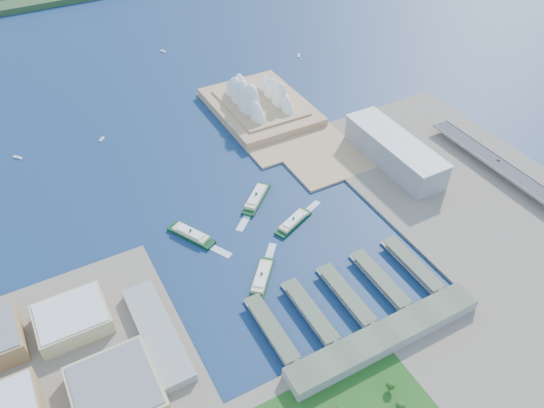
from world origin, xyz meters
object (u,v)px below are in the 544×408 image
toaster_building (394,151)px  ferry_a (191,233)px  ferry_d (293,221)px  car_c (498,160)px  ferry_b (256,197)px  opera_house (260,92)px  ferry_c (262,276)px

toaster_building → ferry_a: (-282.52, -0.06, -14.94)m
toaster_building → ferry_d: toaster_building is taller
ferry_a → ferry_d: (110.75, -36.95, -0.40)m
ferry_d → car_c: (280.77, -37.29, 10.35)m
ferry_b → ferry_d: (18.01, -57.52, -0.60)m
toaster_building → opera_house: bearing=114.2°
ferry_a → ferry_d: 116.75m
ferry_a → car_c: bearing=-39.1°
ferry_d → car_c: car_c is taller
opera_house → ferry_b: opera_house is taller
opera_house → ferry_c: bearing=-117.5°
ferry_a → ferry_b: size_ratio=0.97×
ferry_d → car_c: 283.43m
ferry_c → ferry_d: ferry_c is taller
toaster_building → ferry_b: 191.46m
ferry_b → ferry_c: 126.03m
ferry_c → ferry_b: bearing=-73.8°
ferry_a → opera_house: bearing=17.8°
toaster_building → ferry_c: bearing=-158.9°
ferry_b → ferry_c: ferry_b is taller
opera_house → ferry_d: bearing=-109.0°
ferry_d → opera_house: bearing=-42.2°
ferry_b → car_c: 313.62m
ferry_a → ferry_c: ferry_a is taller
ferry_c → car_c: size_ratio=12.58×
ferry_d → car_c: bearing=-120.8°
toaster_building → ferry_b: toaster_building is taller
ferry_c → opera_house: bearing=-76.3°
toaster_building → ferry_b: size_ratio=2.54×
opera_house → ferry_d: (-81.77, -237.01, -26.83)m
toaster_building → ferry_d: bearing=-167.8°
opera_house → ferry_c: opera_house is taller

